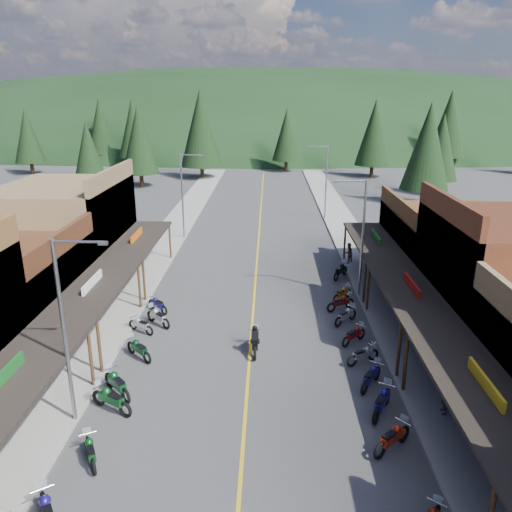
# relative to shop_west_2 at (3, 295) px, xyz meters

# --- Properties ---
(ground) EXTENTS (220.00, 220.00, 0.00)m
(ground) POSITION_rel_shop_west_2_xyz_m (13.75, -1.70, -2.53)
(ground) COLOR #38383A
(ground) RESTS_ON ground
(centerline) EXTENTS (0.15, 90.00, 0.01)m
(centerline) POSITION_rel_shop_west_2_xyz_m (13.75, 18.30, -2.53)
(centerline) COLOR gold
(centerline) RESTS_ON ground
(sidewalk_west) EXTENTS (3.40, 94.00, 0.15)m
(sidewalk_west) POSITION_rel_shop_west_2_xyz_m (5.05, 18.30, -2.46)
(sidewalk_west) COLOR gray
(sidewalk_west) RESTS_ON ground
(sidewalk_east) EXTENTS (3.40, 94.00, 0.15)m
(sidewalk_east) POSITION_rel_shop_west_2_xyz_m (22.45, 18.30, -2.46)
(sidewalk_east) COLOR gray
(sidewalk_east) RESTS_ON ground
(shop_west_2) EXTENTS (10.90, 9.00, 6.20)m
(shop_west_2) POSITION_rel_shop_west_2_xyz_m (0.00, 0.00, 0.00)
(shop_west_2) COLOR #3F2111
(shop_west_2) RESTS_ON ground
(shop_west_3) EXTENTS (10.90, 10.20, 8.20)m
(shop_west_3) POSITION_rel_shop_west_2_xyz_m (-0.03, 9.60, 0.99)
(shop_west_3) COLOR brown
(shop_west_3) RESTS_ON ground
(shop_east_2) EXTENTS (10.90, 9.00, 8.20)m
(shop_east_2) POSITION_rel_shop_west_2_xyz_m (27.54, 0.00, 0.99)
(shop_east_2) COLOR #562B19
(shop_east_2) RESTS_ON ground
(shop_east_3) EXTENTS (10.90, 10.20, 6.20)m
(shop_east_3) POSITION_rel_shop_west_2_xyz_m (27.51, 9.60, -0.00)
(shop_east_3) COLOR #4C2D16
(shop_east_3) RESTS_ON ground
(streetlight_0) EXTENTS (2.16, 0.18, 8.00)m
(streetlight_0) POSITION_rel_shop_west_2_xyz_m (6.80, -7.70, 1.93)
(streetlight_0) COLOR gray
(streetlight_0) RESTS_ON ground
(streetlight_1) EXTENTS (2.16, 0.18, 8.00)m
(streetlight_1) POSITION_rel_shop_west_2_xyz_m (6.80, 20.30, 1.93)
(streetlight_1) COLOR gray
(streetlight_1) RESTS_ON ground
(streetlight_2) EXTENTS (2.16, 0.18, 8.00)m
(streetlight_2) POSITION_rel_shop_west_2_xyz_m (20.71, 6.30, 1.93)
(streetlight_2) COLOR gray
(streetlight_2) RESTS_ON ground
(streetlight_3) EXTENTS (2.16, 0.18, 8.00)m
(streetlight_3) POSITION_rel_shop_west_2_xyz_m (20.71, 28.30, 1.93)
(streetlight_3) COLOR gray
(streetlight_3) RESTS_ON ground
(ridge_hill) EXTENTS (310.00, 140.00, 60.00)m
(ridge_hill) POSITION_rel_shop_west_2_xyz_m (13.75, 133.30, -2.53)
(ridge_hill) COLOR black
(ridge_hill) RESTS_ON ground
(pine_0) EXTENTS (5.04, 5.04, 11.00)m
(pine_0) POSITION_rel_shop_west_2_xyz_m (-26.25, 60.30, 3.95)
(pine_0) COLOR black
(pine_0) RESTS_ON ground
(pine_1) EXTENTS (5.88, 5.88, 12.50)m
(pine_1) POSITION_rel_shop_west_2_xyz_m (-10.25, 68.30, 4.70)
(pine_1) COLOR black
(pine_1) RESTS_ON ground
(pine_2) EXTENTS (6.72, 6.72, 14.00)m
(pine_2) POSITION_rel_shop_west_2_xyz_m (3.75, 56.30, 5.46)
(pine_2) COLOR black
(pine_2) RESTS_ON ground
(pine_3) EXTENTS (5.04, 5.04, 11.00)m
(pine_3) POSITION_rel_shop_west_2_xyz_m (17.75, 64.30, 3.95)
(pine_3) COLOR black
(pine_3) RESTS_ON ground
(pine_4) EXTENTS (5.88, 5.88, 12.50)m
(pine_4) POSITION_rel_shop_west_2_xyz_m (31.75, 58.30, 4.70)
(pine_4) COLOR black
(pine_4) RESTS_ON ground
(pine_5) EXTENTS (6.72, 6.72, 14.00)m
(pine_5) POSITION_rel_shop_west_2_xyz_m (47.75, 70.30, 5.46)
(pine_5) COLOR black
(pine_5) RESTS_ON ground
(pine_7) EXTENTS (5.88, 5.88, 12.50)m
(pine_7) POSITION_rel_shop_west_2_xyz_m (-18.25, 74.30, 4.70)
(pine_7) COLOR black
(pine_7) RESTS_ON ground
(pine_8) EXTENTS (4.48, 4.48, 10.00)m
(pine_8) POSITION_rel_shop_west_2_xyz_m (-8.25, 38.30, 3.44)
(pine_8) COLOR black
(pine_8) RESTS_ON ground
(pine_9) EXTENTS (4.93, 4.93, 10.80)m
(pine_9) POSITION_rel_shop_west_2_xyz_m (37.75, 43.30, 3.85)
(pine_9) COLOR black
(pine_9) RESTS_ON ground
(pine_10) EXTENTS (5.38, 5.38, 11.60)m
(pine_10) POSITION_rel_shop_west_2_xyz_m (-4.25, 48.30, 4.25)
(pine_10) COLOR black
(pine_10) RESTS_ON ground
(pine_11) EXTENTS (5.82, 5.82, 12.40)m
(pine_11) POSITION_rel_shop_west_2_xyz_m (33.75, 36.30, 4.65)
(pine_11) COLOR black
(pine_11) RESTS_ON ground
(bike_west_3) EXTENTS (1.81, 2.23, 1.25)m
(bike_west_3) POSITION_rel_shop_west_2_xyz_m (7.82, -13.04, -1.91)
(bike_west_3) COLOR navy
(bike_west_3) RESTS_ON ground
(bike_west_4) EXTENTS (1.43, 1.98, 1.08)m
(bike_west_4) POSITION_rel_shop_west_2_xyz_m (8.14, -10.07, -1.99)
(bike_west_4) COLOR #0D4116
(bike_west_4) RESTS_ON ground
(bike_west_5) EXTENTS (2.34, 1.79, 1.30)m
(bike_west_5) POSITION_rel_shop_west_2_xyz_m (7.97, -6.92, -1.88)
(bike_west_5) COLOR #0E481D
(bike_west_5) RESTS_ON ground
(bike_west_6) EXTENTS (2.14, 2.24, 1.33)m
(bike_west_6) POSITION_rel_shop_west_2_xyz_m (7.86, -5.72, -1.87)
(bike_west_6) COLOR #0D4521
(bike_west_6) RESTS_ON ground
(bike_west_7) EXTENTS (2.00, 1.95, 1.20)m
(bike_west_7) POSITION_rel_shop_west_2_xyz_m (8.01, -2.37, -1.93)
(bike_west_7) COLOR #0A361A
(bike_west_7) RESTS_ON ground
(bike_west_8) EXTENTS (1.90, 1.53, 1.07)m
(bike_west_8) POSITION_rel_shop_west_2_xyz_m (7.39, 0.59, -2.00)
(bike_west_8) COLOR #9A9A9F
(bike_west_8) RESTS_ON ground
(bike_west_9) EXTENTS (2.03, 1.94, 1.20)m
(bike_west_9) POSITION_rel_shop_west_2_xyz_m (8.19, 1.56, -1.93)
(bike_west_9) COLOR #AAA9AF
(bike_west_9) RESTS_ON ground
(bike_west_10) EXTENTS (1.83, 1.81, 1.10)m
(bike_west_10) POSITION_rel_shop_west_2_xyz_m (7.74, 3.50, -1.98)
(bike_west_10) COLOR navy
(bike_west_10) RESTS_ON ground
(bike_east_4) EXTENTS (2.06, 1.93, 1.21)m
(bike_east_4) POSITION_rel_shop_west_2_xyz_m (19.51, -9.09, -1.93)
(bike_east_4) COLOR #AD240C
(bike_east_4) RESTS_ON ground
(bike_east_5) EXTENTS (1.74, 2.35, 1.29)m
(bike_east_5) POSITION_rel_shop_west_2_xyz_m (19.59, -6.78, -1.89)
(bike_east_5) COLOR navy
(bike_east_5) RESTS_ON ground
(bike_east_6) EXTENTS (1.74, 2.14, 1.20)m
(bike_east_6) POSITION_rel_shop_west_2_xyz_m (19.53, -4.73, -1.93)
(bike_east_6) COLOR navy
(bike_east_6) RESTS_ON ground
(bike_east_7) EXTENTS (1.99, 1.48, 1.10)m
(bike_east_7) POSITION_rel_shop_west_2_xyz_m (19.54, -2.58, -1.98)
(bike_east_7) COLOR gray
(bike_east_7) RESTS_ON ground
(bike_east_8) EXTENTS (1.84, 1.80, 1.10)m
(bike_east_8) POSITION_rel_shop_west_2_xyz_m (19.43, -0.39, -1.98)
(bike_east_8) COLOR maroon
(bike_east_8) RESTS_ON ground
(bike_east_9) EXTENTS (1.86, 1.87, 1.13)m
(bike_east_9) POSITION_rel_shop_west_2_xyz_m (19.35, 2.12, -1.97)
(bike_east_9) COLOR #99989D
(bike_east_9) RESTS_ON ground
(bike_east_10) EXTENTS (2.09, 1.58, 1.15)m
(bike_east_10) POSITION_rel_shop_west_2_xyz_m (19.30, 4.04, -1.96)
(bike_east_10) COLOR maroon
(bike_east_10) RESTS_ON ground
(bike_east_11) EXTENTS (1.74, 1.83, 1.08)m
(bike_east_11) POSITION_rel_shop_west_2_xyz_m (19.62, 5.65, -1.99)
(bike_east_11) COLOR #B06D0C
(bike_east_11) RESTS_ON ground
(bike_east_12) EXTENTS (1.78, 2.26, 1.26)m
(bike_east_12) POSITION_rel_shop_west_2_xyz_m (20.10, 9.93, -1.90)
(bike_east_12) COLOR black
(bike_east_12) RESTS_ON ground
(rider_on_bike) EXTENTS (0.78, 2.23, 1.69)m
(rider_on_bike) POSITION_rel_shop_west_2_xyz_m (14.02, -1.58, -1.86)
(rider_on_bike) COLOR black
(rider_on_bike) RESTS_ON ground
(pedestrian_east_a) EXTENTS (0.43, 0.63, 1.71)m
(pedestrian_east_a) POSITION_rel_shop_west_2_xyz_m (22.23, -6.87, -1.53)
(pedestrian_east_a) COLOR #2A1F2E
(pedestrian_east_a) RESTS_ON sidewalk_east
(pedestrian_east_b) EXTENTS (0.89, 0.85, 1.61)m
(pedestrian_east_b) POSITION_rel_shop_west_2_xyz_m (21.16, 13.26, -1.58)
(pedestrian_east_b) COLOR brown
(pedestrian_east_b) RESTS_ON sidewalk_east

